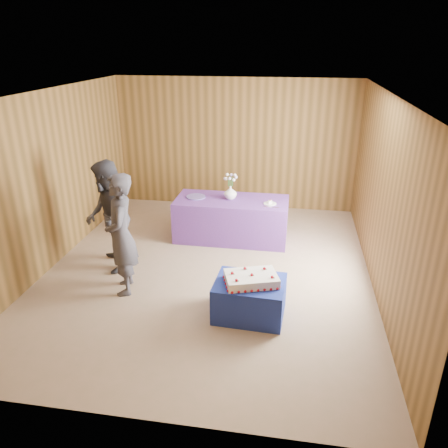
% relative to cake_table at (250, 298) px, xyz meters
% --- Properties ---
extents(ground, '(6.00, 6.00, 0.00)m').
position_rel_cake_table_xyz_m(ground, '(-0.77, 1.10, -0.25)').
color(ground, gray).
rests_on(ground, ground).
extents(room_shell, '(5.04, 6.04, 2.72)m').
position_rel_cake_table_xyz_m(room_shell, '(-0.77, 1.10, 1.55)').
color(room_shell, brown).
rests_on(room_shell, ground).
extents(cake_table, '(0.94, 0.75, 0.50)m').
position_rel_cake_table_xyz_m(cake_table, '(0.00, 0.00, 0.00)').
color(cake_table, navy).
rests_on(cake_table, ground).
extents(serving_table, '(2.00, 0.91, 0.75)m').
position_rel_cake_table_xyz_m(serving_table, '(-0.59, 2.37, 0.12)').
color(serving_table, '#693696').
rests_on(serving_table, ground).
extents(sheet_cake, '(0.79, 0.65, 0.16)m').
position_rel_cake_table_xyz_m(sheet_cake, '(0.02, -0.02, 0.31)').
color(sheet_cake, silver).
rests_on(sheet_cake, cake_table).
extents(vase, '(0.25, 0.25, 0.24)m').
position_rel_cake_table_xyz_m(vase, '(-0.62, 2.41, 0.62)').
color(vase, white).
rests_on(vase, serving_table).
extents(flower_spray, '(0.25, 0.25, 0.19)m').
position_rel_cake_table_xyz_m(flower_spray, '(-0.62, 2.41, 0.89)').
color(flower_spray, '#296428').
rests_on(flower_spray, vase).
extents(platter, '(0.40, 0.40, 0.02)m').
position_rel_cake_table_xyz_m(platter, '(-1.24, 2.39, 0.51)').
color(platter, '#6252A5').
rests_on(platter, serving_table).
extents(plate, '(0.27, 0.27, 0.01)m').
position_rel_cake_table_xyz_m(plate, '(0.10, 2.26, 0.51)').
color(plate, white).
rests_on(plate, serving_table).
extents(cake_slice, '(0.08, 0.07, 0.07)m').
position_rel_cake_table_xyz_m(cake_slice, '(0.10, 2.26, 0.54)').
color(cake_slice, silver).
rests_on(cake_slice, plate).
extents(knife, '(0.26, 0.04, 0.00)m').
position_rel_cake_table_xyz_m(knife, '(0.13, 2.10, 0.50)').
color(knife, silver).
rests_on(knife, serving_table).
extents(guest_left, '(0.60, 0.74, 1.75)m').
position_rel_cake_table_xyz_m(guest_left, '(-1.84, 0.34, 0.63)').
color(guest_left, '#383741').
rests_on(guest_left, ground).
extents(guest_right, '(0.97, 1.06, 1.75)m').
position_rel_cake_table_xyz_m(guest_right, '(-2.29, 0.94, 0.62)').
color(guest_right, '#34343E').
rests_on(guest_right, ground).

